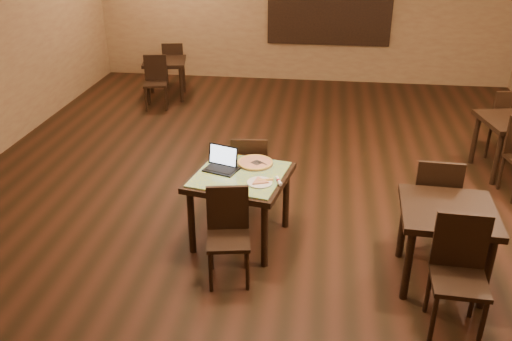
# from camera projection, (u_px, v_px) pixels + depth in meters

# --- Properties ---
(ground) EXTENTS (10.00, 10.00, 0.00)m
(ground) POSITION_uv_depth(u_px,v_px,m) (276.00, 200.00, 6.47)
(ground) COLOR black
(ground) RESTS_ON ground
(wall_back) EXTENTS (8.00, 0.02, 3.00)m
(wall_back) POSITION_uv_depth(u_px,v_px,m) (303.00, 3.00, 10.26)
(wall_back) COLOR #967A4C
(wall_back) RESTS_ON ground
(mural) EXTENTS (2.34, 0.05, 1.64)m
(mural) POSITION_uv_depth(u_px,v_px,m) (330.00, 1.00, 10.14)
(mural) COLOR #245186
(mural) RESTS_ON wall_back
(tiled_table) EXTENTS (1.08, 1.08, 0.76)m
(tiled_table) POSITION_uv_depth(u_px,v_px,m) (240.00, 183.00, 5.44)
(tiled_table) COLOR black
(tiled_table) RESTS_ON ground
(chair_main_near) EXTENTS (0.45, 0.45, 0.89)m
(chair_main_near) POSITION_uv_depth(u_px,v_px,m) (228.00, 229.00, 4.95)
(chair_main_near) COLOR black
(chair_main_near) RESTS_ON ground
(chair_main_far) EXTENTS (0.43, 0.43, 0.92)m
(chair_main_far) POSITION_uv_depth(u_px,v_px,m) (250.00, 169.00, 6.05)
(chair_main_far) COLOR black
(chair_main_far) RESTS_ON ground
(laptop) EXTENTS (0.38, 0.35, 0.22)m
(laptop) POSITION_uv_depth(u_px,v_px,m) (222.00, 163.00, 5.48)
(laptop) COLOR black
(laptop) RESTS_ON tiled_table
(plate) EXTENTS (0.24, 0.24, 0.01)m
(plate) POSITION_uv_depth(u_px,v_px,m) (260.00, 183.00, 5.20)
(plate) COLOR white
(plate) RESTS_ON tiled_table
(pizza_slice) EXTENTS (0.24, 0.24, 0.02)m
(pizza_slice) POSITION_uv_depth(u_px,v_px,m) (260.00, 181.00, 5.19)
(pizza_slice) COLOR beige
(pizza_slice) RESTS_ON plate
(pizza_pan) EXTENTS (0.38, 0.38, 0.01)m
(pizza_pan) POSITION_uv_depth(u_px,v_px,m) (255.00, 164.00, 5.59)
(pizza_pan) COLOR silver
(pizza_pan) RESTS_ON tiled_table
(pizza_whole) EXTENTS (0.37, 0.37, 0.03)m
(pizza_whole) POSITION_uv_depth(u_px,v_px,m) (255.00, 162.00, 5.58)
(pizza_whole) COLOR beige
(pizza_whole) RESTS_ON pizza_pan
(spatula) EXTENTS (0.25, 0.22, 0.01)m
(spatula) POSITION_uv_depth(u_px,v_px,m) (257.00, 163.00, 5.56)
(spatula) COLOR silver
(spatula) RESTS_ON pizza_whole
(napkin_roll) EXTENTS (0.08, 0.16, 0.04)m
(napkin_roll) POSITION_uv_depth(u_px,v_px,m) (279.00, 181.00, 5.21)
(napkin_roll) COLOR white
(napkin_roll) RESTS_ON tiled_table
(other_table_a_chair_far) EXTENTS (0.49, 0.49, 0.97)m
(other_table_a_chair_far) POSITION_uv_depth(u_px,v_px,m) (502.00, 118.00, 7.40)
(other_table_a_chair_far) COLOR black
(other_table_a_chair_far) RESTS_ON ground
(other_table_b) EXTENTS (0.86, 0.86, 0.69)m
(other_table_b) POSITION_uv_depth(u_px,v_px,m) (165.00, 67.00, 9.67)
(other_table_b) COLOR black
(other_table_b) RESTS_ON ground
(other_table_b_chair_near) EXTENTS (0.45, 0.45, 0.89)m
(other_table_b_chair_near) POSITION_uv_depth(u_px,v_px,m) (156.00, 79.00, 9.25)
(other_table_b_chair_near) COLOR black
(other_table_b_chair_near) RESTS_ON ground
(other_table_b_chair_far) EXTENTS (0.45, 0.45, 0.89)m
(other_table_b_chair_far) POSITION_uv_depth(u_px,v_px,m) (174.00, 63.00, 10.16)
(other_table_b_chair_far) COLOR black
(other_table_b_chair_far) RESTS_ON ground
(other_table_c) EXTENTS (0.86, 0.86, 0.77)m
(other_table_c) POSITION_uv_depth(u_px,v_px,m) (447.00, 221.00, 4.82)
(other_table_c) COLOR black
(other_table_c) RESTS_ON ground
(other_table_c_chair_near) EXTENTS (0.45, 0.45, 0.99)m
(other_table_c_chair_near) POSITION_uv_depth(u_px,v_px,m) (459.00, 267.00, 4.33)
(other_table_c_chair_near) COLOR black
(other_table_c_chair_near) RESTS_ON ground
(other_table_c_chair_far) EXTENTS (0.45, 0.45, 0.99)m
(other_table_c_chair_far) POSITION_uv_depth(u_px,v_px,m) (435.00, 198.00, 5.37)
(other_table_c_chair_far) COLOR black
(other_table_c_chair_far) RESTS_ON ground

